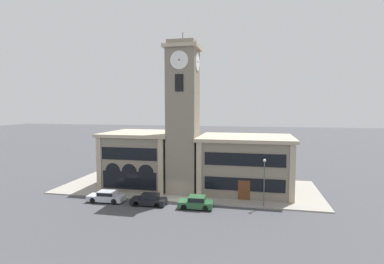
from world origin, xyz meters
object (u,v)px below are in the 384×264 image
street_lamp (264,175)px  bollard (198,198)px  fire_hydrant (154,196)px  parked_car_mid (149,199)px  parked_car_far (196,202)px  parked_car_near (106,196)px

street_lamp → bollard: size_ratio=5.35×
fire_hydrant → bollard: bearing=-2.5°
parked_car_mid → bollard: 5.94m
street_lamp → fire_hydrant: 14.01m
parked_car_mid → parked_car_far: bearing=177.7°
parked_car_near → parked_car_far: size_ratio=1.12×
street_lamp → parked_car_far: bearing=-166.0°
parked_car_mid → street_lamp: 14.09m
parked_car_far → street_lamp: (7.77, 1.93, 3.12)m
parked_car_far → fire_hydrant: size_ratio=4.70×
bollard → fire_hydrant: bearing=177.5°
parked_car_far → bollard: bearing=-87.4°
parked_car_near → fire_hydrant: (5.63, 1.97, -0.17)m
street_lamp → bollard: bearing=-178.5°
street_lamp → parked_car_mid: bearing=-171.9°
fire_hydrant → street_lamp: bearing=-0.2°
parked_car_near → parked_car_mid: (5.64, -0.00, -0.02)m
parked_car_near → parked_car_mid: size_ratio=1.08×
fire_hydrant → parked_car_near: bearing=-160.7°
parked_car_far → street_lamp: bearing=-168.3°
parked_car_near → parked_car_mid: bearing=177.7°
street_lamp → fire_hydrant: (-13.61, 0.04, -3.32)m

